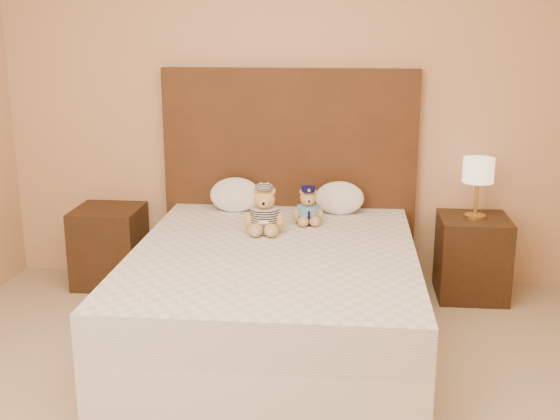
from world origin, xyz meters
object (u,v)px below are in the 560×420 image
object	(u,v)px
nightstand_right	(472,257)
teddy_police	(308,206)
teddy_prisoner	(264,210)
pillow_left	(235,193)
lamp	(478,173)
nightstand_left	(110,246)
bed	(274,295)
pillow_right	(340,196)

from	to	relation	value
nightstand_right	teddy_police	size ratio (longest dim) A/B	2.29
teddy_prisoner	pillow_left	xyz separation A→B (m)	(-0.26, 0.51, -0.02)
lamp	teddy_police	distance (m)	1.13
nightstand_right	lamp	bearing A→B (deg)	180.00
nightstand_left	teddy_police	xyz separation A→B (m)	(1.41, -0.25, 0.40)
bed	teddy_police	xyz separation A→B (m)	(0.16, 0.55, 0.40)
lamp	nightstand_right	bearing A→B (deg)	0.00
lamp	teddy_police	size ratio (longest dim) A/B	1.67
lamp	pillow_right	world-z (taller)	lamp
lamp	nightstand_left	bearing A→B (deg)	180.00
bed	teddy_prisoner	size ratio (longest dim) A/B	6.84
nightstand_right	teddy_police	xyz separation A→B (m)	(-1.09, -0.25, 0.40)
bed	pillow_left	xyz separation A→B (m)	(-0.35, 0.83, 0.40)
teddy_prisoner	nightstand_right	bearing A→B (deg)	17.12
bed	teddy_police	size ratio (longest dim) A/B	8.33
bed	teddy_prisoner	world-z (taller)	teddy_prisoner
nightstand_left	teddy_prisoner	xyz separation A→B (m)	(1.16, -0.48, 0.42)
teddy_prisoner	pillow_right	xyz separation A→B (m)	(0.45, 0.51, -0.03)
nightstand_right	lamp	world-z (taller)	lamp
pillow_left	lamp	bearing A→B (deg)	-1.07
lamp	teddy_police	xyz separation A→B (m)	(-1.09, -0.25, -0.18)
nightstand_right	nightstand_left	bearing A→B (deg)	180.00
lamp	pillow_left	xyz separation A→B (m)	(-1.60, 0.03, -0.18)
pillow_left	pillow_right	size ratio (longest dim) A/B	1.05
nightstand_right	pillow_right	bearing A→B (deg)	178.08
teddy_police	pillow_left	size ratio (longest dim) A/B	0.70
nightstand_left	nightstand_right	xyz separation A→B (m)	(2.50, 0.00, 0.00)
nightstand_left	pillow_left	size ratio (longest dim) A/B	1.59
teddy_police	pillow_right	distance (m)	0.34
teddy_police	pillow_left	world-z (taller)	pillow_left
nightstand_left	pillow_right	size ratio (longest dim) A/B	1.68
bed	nightstand_left	distance (m)	1.48
nightstand_right	teddy_police	world-z (taller)	teddy_police
nightstand_left	lamp	bearing A→B (deg)	0.00
bed	pillow_left	world-z (taller)	pillow_left
nightstand_left	teddy_prisoner	world-z (taller)	teddy_prisoner
nightstand_right	teddy_prisoner	xyz separation A→B (m)	(-1.34, -0.48, 0.42)
teddy_prisoner	teddy_police	bearing A→B (deg)	39.55
pillow_left	pillow_right	distance (m)	0.71
bed	pillow_right	bearing A→B (deg)	66.81
nightstand_right	pillow_left	distance (m)	1.65
teddy_police	lamp	bearing A→B (deg)	3.52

